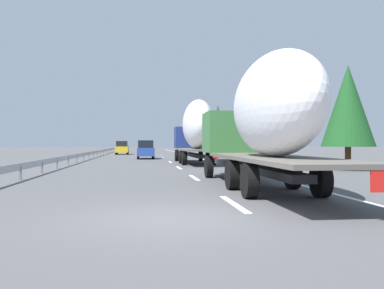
{
  "coord_description": "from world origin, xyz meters",
  "views": [
    {
      "loc": [
        -9.17,
        0.66,
        1.63
      ],
      "look_at": [
        20.83,
        -2.91,
        1.54
      ],
      "focal_mm": 39.62,
      "sensor_mm": 36.0,
      "label": 1
    }
  ],
  "objects_px": {
    "truck_lead": "(196,129)",
    "road_sign": "(198,138)",
    "car_blue_sedan": "(146,150)",
    "car_black_suv": "(144,147)",
    "car_yellow_coupe": "(122,148)",
    "truck_trailing": "(263,118)"
  },
  "relations": [
    {
      "from": "car_blue_sedan",
      "to": "car_black_suv",
      "type": "relative_size",
      "value": 0.95
    },
    {
      "from": "truck_lead",
      "to": "car_black_suv",
      "type": "xyz_separation_m",
      "value": [
        42.4,
        3.81,
        -1.79
      ]
    },
    {
      "from": "truck_lead",
      "to": "car_blue_sedan",
      "type": "xyz_separation_m",
      "value": [
        11.18,
        3.85,
        -1.79
      ]
    },
    {
      "from": "car_blue_sedan",
      "to": "truck_lead",
      "type": "bearing_deg",
      "value": -160.98
    },
    {
      "from": "truck_trailing",
      "to": "car_black_suv",
      "type": "xyz_separation_m",
      "value": [
        61.1,
        3.81,
        -1.58
      ]
    },
    {
      "from": "car_blue_sedan",
      "to": "road_sign",
      "type": "xyz_separation_m",
      "value": [
        11.22,
        -6.95,
        1.4
      ]
    },
    {
      "from": "car_yellow_coupe",
      "to": "car_black_suv",
      "type": "bearing_deg",
      "value": -13.33
    },
    {
      "from": "car_blue_sedan",
      "to": "car_black_suv",
      "type": "xyz_separation_m",
      "value": [
        31.22,
        -0.04,
        -0.0
      ]
    },
    {
      "from": "road_sign",
      "to": "truck_lead",
      "type": "bearing_deg",
      "value": 172.12
    },
    {
      "from": "truck_lead",
      "to": "road_sign",
      "type": "height_order",
      "value": "truck_lead"
    },
    {
      "from": "truck_trailing",
      "to": "car_blue_sedan",
      "type": "bearing_deg",
      "value": 7.35
    },
    {
      "from": "car_yellow_coupe",
      "to": "car_blue_sedan",
      "type": "height_order",
      "value": "car_yellow_coupe"
    },
    {
      "from": "truck_trailing",
      "to": "car_black_suv",
      "type": "relative_size",
      "value": 3.04
    },
    {
      "from": "truck_lead",
      "to": "truck_trailing",
      "type": "bearing_deg",
      "value": -180.0
    },
    {
      "from": "road_sign",
      "to": "car_blue_sedan",
      "type": "bearing_deg",
      "value": 148.21
    },
    {
      "from": "truck_lead",
      "to": "truck_trailing",
      "type": "distance_m",
      "value": 18.7
    },
    {
      "from": "car_blue_sedan",
      "to": "road_sign",
      "type": "bearing_deg",
      "value": -31.79
    },
    {
      "from": "truck_trailing",
      "to": "car_blue_sedan",
      "type": "distance_m",
      "value": 30.17
    },
    {
      "from": "car_yellow_coupe",
      "to": "road_sign",
      "type": "distance_m",
      "value": 12.01
    },
    {
      "from": "truck_lead",
      "to": "car_blue_sedan",
      "type": "bearing_deg",
      "value": 19.02
    },
    {
      "from": "car_yellow_coupe",
      "to": "car_black_suv",
      "type": "distance_m",
      "value": 14.16
    },
    {
      "from": "truck_lead",
      "to": "car_blue_sedan",
      "type": "distance_m",
      "value": 11.96
    }
  ]
}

